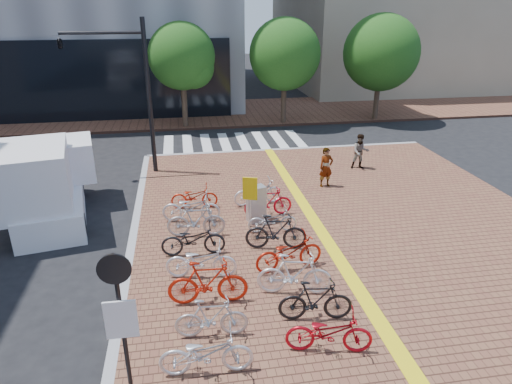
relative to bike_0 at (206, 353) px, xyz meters
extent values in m
plane|color=black|center=(2.06, 2.53, -0.64)|extent=(120.00, 120.00, 0.00)
cube|color=gray|center=(5.06, 14.53, -0.56)|extent=(14.00, 0.25, 0.15)
cube|color=brown|center=(2.06, 23.53, -0.57)|extent=(70.00, 8.00, 0.15)
cube|color=silver|center=(-0.94, 16.53, -0.63)|extent=(0.50, 4.00, 0.01)
cube|color=silver|center=(0.06, 16.53, -0.63)|extent=(0.50, 4.00, 0.01)
cube|color=silver|center=(1.06, 16.53, -0.63)|extent=(0.50, 4.00, 0.01)
cube|color=silver|center=(2.06, 16.53, -0.63)|extent=(0.50, 4.00, 0.01)
cube|color=silver|center=(3.06, 16.53, -0.63)|extent=(0.50, 4.00, 0.01)
cube|color=silver|center=(4.06, 16.53, -0.63)|extent=(0.50, 4.00, 0.01)
cube|color=silver|center=(5.06, 16.53, -0.63)|extent=(0.50, 4.00, 0.01)
cube|color=silver|center=(6.06, 16.53, -0.63)|extent=(0.50, 4.00, 0.01)
cylinder|color=#38281E|center=(0.06, 20.03, 0.81)|extent=(0.32, 0.32, 2.60)
sphere|color=#194714|center=(0.06, 20.03, 3.56)|extent=(3.80, 3.80, 3.80)
sphere|color=#194714|center=(0.66, 19.73, 2.96)|extent=(2.40, 2.40, 2.40)
cylinder|color=#38281E|center=(6.06, 20.03, 0.81)|extent=(0.32, 0.32, 2.60)
sphere|color=#194714|center=(6.06, 20.03, 3.56)|extent=(4.20, 4.20, 4.20)
sphere|color=#194714|center=(6.66, 19.73, 2.96)|extent=(2.40, 2.40, 2.40)
cylinder|color=#38281E|center=(12.06, 20.03, 0.81)|extent=(0.32, 0.32, 2.60)
sphere|color=#194714|center=(12.06, 20.03, 3.56)|extent=(4.60, 4.60, 4.60)
sphere|color=#194714|center=(12.66, 19.73, 2.96)|extent=(2.40, 2.40, 2.40)
imported|color=silver|center=(0.00, 0.00, 0.00)|extent=(1.90, 0.75, 0.98)
imported|color=#B6B7BB|center=(0.19, 1.07, 0.00)|extent=(1.64, 0.57, 0.97)
imported|color=red|center=(0.20, 2.30, 0.10)|extent=(1.99, 0.67, 1.18)
imported|color=white|center=(0.09, 3.49, 0.01)|extent=(1.97, 0.91, 1.00)
imported|color=black|center=(-0.07, 4.73, 0.00)|extent=(1.88, 0.70, 0.98)
imported|color=#ABABAF|center=(0.07, 5.86, 0.06)|extent=(1.87, 0.66, 1.10)
imported|color=silver|center=(-0.05, 6.96, 0.02)|extent=(2.02, 0.92, 1.02)
imported|color=red|center=(0.10, 8.06, -0.05)|extent=(1.69, 0.66, 0.87)
imported|color=#B20C18|center=(2.58, 0.20, -0.01)|extent=(1.92, 0.99, 0.96)
imported|color=black|center=(2.60, 1.25, 0.03)|extent=(1.77, 0.70, 1.04)
imported|color=white|center=(2.37, 2.33, 0.08)|extent=(1.96, 0.91, 1.14)
imported|color=#A81B0C|center=(2.50, 3.50, 0.02)|extent=(2.04, 1.02, 1.03)
imported|color=black|center=(2.38, 4.67, 0.06)|extent=(1.90, 0.82, 1.10)
imported|color=silver|center=(2.49, 5.75, -0.07)|extent=(1.61, 0.63, 0.83)
imported|color=red|center=(2.59, 6.97, 0.02)|extent=(1.71, 0.56, 1.02)
imported|color=white|center=(2.40, 8.00, -0.01)|extent=(1.89, 0.90, 0.95)
imported|color=gray|center=(5.38, 9.30, 0.31)|extent=(0.64, 0.48, 1.60)
imported|color=#4A505E|center=(7.52, 11.10, 0.29)|extent=(0.85, 0.71, 1.56)
cube|color=#AAAAAF|center=(2.11, 6.62, 0.14)|extent=(0.67, 0.57, 1.25)
cylinder|color=#B7B7BC|center=(1.82, 6.23, 0.36)|extent=(0.08, 0.08, 1.70)
cube|color=yellow|center=(1.82, 6.18, 0.88)|extent=(0.46, 0.19, 0.76)
cylinder|color=black|center=(-1.44, -0.33, 1.04)|extent=(0.08, 0.08, 3.06)
cylinder|color=black|center=(-1.44, -0.39, 2.31)|extent=(0.57, 0.05, 0.57)
cube|color=silver|center=(-1.44, -0.39, 1.29)|extent=(0.56, 0.05, 0.76)
cylinder|color=black|center=(-1.44, 12.27, 2.69)|extent=(0.19, 0.19, 6.36)
cylinder|color=black|center=(-3.03, 12.27, 5.29)|extent=(3.18, 0.13, 0.13)
imported|color=black|center=(-4.62, 12.27, 4.97)|extent=(0.28, 1.32, 0.53)
cube|color=white|center=(-4.81, 8.33, -0.15)|extent=(2.97, 5.22, 0.98)
cube|color=white|center=(-5.08, 9.72, 1.05)|extent=(2.43, 2.43, 1.42)
cube|color=white|center=(-4.64, 7.47, 1.22)|extent=(2.72, 3.42, 1.97)
cylinder|color=black|center=(-6.05, 9.87, -0.26)|extent=(0.38, 0.80, 0.76)
cylinder|color=black|center=(-5.39, 6.44, -0.26)|extent=(0.38, 0.80, 0.76)
cylinder|color=black|center=(-4.23, 10.22, -0.26)|extent=(0.38, 0.80, 0.76)
cylinder|color=black|center=(-3.57, 6.79, -0.26)|extent=(0.38, 0.80, 0.76)
camera|label=1|loc=(-0.19, -7.12, 6.37)|focal=32.00mm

